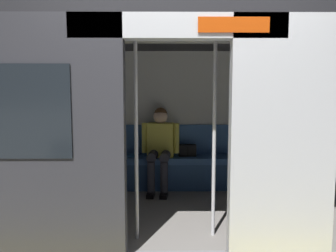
{
  "coord_description": "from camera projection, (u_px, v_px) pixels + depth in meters",
  "views": [
    {
      "loc": [
        0.1,
        2.69,
        1.42
      ],
      "look_at": [
        0.07,
        -1.15,
        1.03
      ],
      "focal_mm": 34.74,
      "sensor_mm": 36.0,
      "label": 1
    }
  ],
  "objects": [
    {
      "name": "train_car",
      "position": [
        169.0,
        92.0,
        3.77
      ],
      "size": [
        6.4,
        2.55,
        2.17
      ],
      "color": "silver",
      "rests_on": "ground_plane"
    },
    {
      "name": "bench_seat",
      "position": [
        172.0,
        164.0,
        4.81
      ],
      "size": [
        3.0,
        0.44,
        0.48
      ],
      "color": "#38609E",
      "rests_on": "ground_plane"
    },
    {
      "name": "person_seated",
      "position": [
        160.0,
        143.0,
        4.73
      ],
      "size": [
        0.55,
        0.7,
        1.21
      ],
      "color": "#D8CC4C",
      "rests_on": "ground_plane"
    },
    {
      "name": "handbag",
      "position": [
        187.0,
        150.0,
        4.87
      ],
      "size": [
        0.26,
        0.15,
        0.17
      ],
      "color": "black",
      "rests_on": "bench_seat"
    },
    {
      "name": "book",
      "position": [
        131.0,
        155.0,
        4.85
      ],
      "size": [
        0.23,
        0.26,
        0.03
      ],
      "primitive_type": "cube",
      "rotation": [
        0.0,
        0.0,
        0.42
      ],
      "color": "#26598C",
      "rests_on": "bench_seat"
    },
    {
      "name": "grab_pole_door",
      "position": [
        136.0,
        136.0,
        3.07
      ],
      "size": [
        0.04,
        0.04,
        2.03
      ],
      "primitive_type": "cylinder",
      "color": "silver",
      "rests_on": "ground_plane"
    },
    {
      "name": "grab_pole_far",
      "position": [
        214.0,
        135.0,
        3.15
      ],
      "size": [
        0.04,
        0.04,
        2.03
      ],
      "primitive_type": "cylinder",
      "color": "silver",
      "rests_on": "ground_plane"
    }
  ]
}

